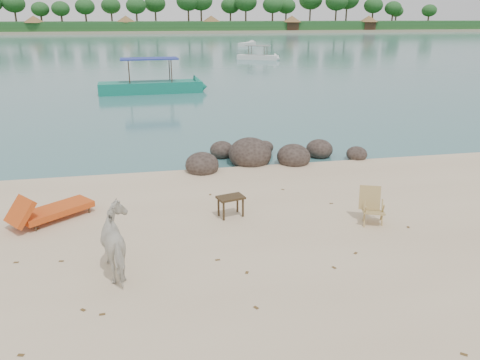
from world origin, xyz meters
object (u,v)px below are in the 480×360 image
(boat_near, at_px, (149,64))
(cow, at_px, (120,243))
(side_table, at_px, (231,208))
(boulders, at_px, (262,156))
(deck_chair, at_px, (374,208))
(lounge_chair, at_px, (56,207))

(boat_near, bearing_deg, cow, -94.66)
(cow, xyz_separation_m, side_table, (2.49, 2.16, -0.36))
(boulders, distance_m, cow, 7.83)
(deck_chair, bearing_deg, boat_near, 124.21)
(side_table, distance_m, deck_chair, 3.39)
(boulders, height_order, side_table, boulders)
(lounge_chair, bearing_deg, deck_chair, -51.51)
(boulders, bearing_deg, side_table, -112.72)
(boulders, xyz_separation_m, side_table, (-1.82, -4.36, 0.05))
(lounge_chair, relative_size, boat_near, 0.29)
(side_table, height_order, deck_chair, deck_chair)
(side_table, distance_m, boat_near, 20.64)
(cow, distance_m, side_table, 3.32)
(side_table, relative_size, deck_chair, 0.76)
(lounge_chair, distance_m, boat_near, 20.05)
(cow, bearing_deg, side_table, -154.25)
(lounge_chair, bearing_deg, side_table, -47.59)
(side_table, xyz_separation_m, deck_chair, (3.21, -1.06, 0.16))
(cow, bearing_deg, boat_near, -107.36)
(side_table, relative_size, lounge_chair, 0.30)
(deck_chair, distance_m, boat_near, 22.15)
(side_table, height_order, boat_near, boat_near)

